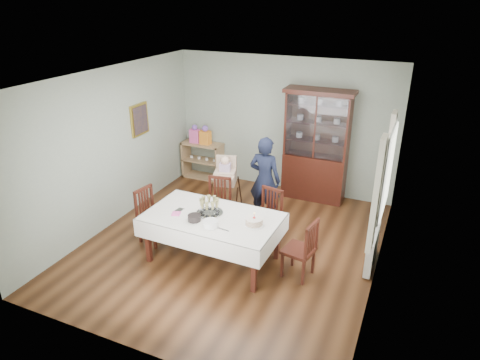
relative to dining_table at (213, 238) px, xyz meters
The scene contains 25 objects.
floor 0.64m from the dining_table, 81.18° to the left, with size 5.00×5.00×0.00m, color #593319.
room_shell 1.68m from the dining_table, 85.66° to the left, with size 5.00×5.00×5.00m.
dining_table is the anchor object (origin of this frame).
china_cabinet 2.98m from the dining_table, 73.33° to the left, with size 1.30×0.48×2.18m.
sideboard 3.25m from the dining_table, 120.92° to the left, with size 0.90×0.38×0.80m.
picture_frame 2.81m from the dining_table, 148.54° to the left, with size 0.04×0.48×0.58m, color gold.
window 2.70m from the dining_table, 19.41° to the left, with size 0.04×1.02×1.22m, color white.
curtain_left 2.49m from the dining_table, ahead, with size 0.07×0.30×1.55m, color silver.
curtain_right 2.86m from the dining_table, 32.56° to the left, with size 0.07×0.30×1.55m, color silver.
radiator 2.38m from the dining_table, 19.89° to the left, with size 0.10×0.80×0.55m, color white.
chair_far_left 0.92m from the dining_table, 112.06° to the left, with size 0.48×0.48×0.93m.
chair_far_right 1.00m from the dining_table, 55.65° to the left, with size 0.48×0.48×0.91m.
chair_end_left 1.16m from the dining_table, behind, with size 0.48×0.48×0.92m.
chair_end_right 1.33m from the dining_table, ahead, with size 0.47×0.47×0.91m.
woman 1.59m from the dining_table, 80.30° to the left, with size 0.57×0.38×1.57m, color black.
high_chair 1.56m from the dining_table, 108.44° to the left, with size 0.61×0.61×1.12m.
champagne_tray 0.46m from the dining_table, 141.96° to the left, with size 0.40×0.40×0.24m.
birthday_cake 0.79m from the dining_table, ahead, with size 0.29×0.29×0.20m.
plate_stack_dark 0.51m from the dining_table, 127.28° to the right, with size 0.19×0.19×0.09m, color black.
plate_stack_white 0.52m from the dining_table, 66.70° to the right, with size 0.22×0.22×0.09m, color white.
napkin_stack 0.67m from the dining_table, 162.37° to the right, with size 0.12×0.12×0.02m, color #EF58A8.
cutlery 0.70m from the dining_table, behind, with size 0.12×0.17×0.01m, color silver, non-canonical shape.
cake_knife 0.56m from the dining_table, 45.69° to the right, with size 0.27×0.02×0.01m, color silver.
gift_bag_pink 3.37m from the dining_table, 123.47° to the left, with size 0.22×0.15×0.40m.
gift_bag_orange 3.24m from the dining_table, 119.66° to the left, with size 0.24×0.18×0.41m.
Camera 1 is at (2.53, -5.44, 3.78)m, focal length 32.00 mm.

